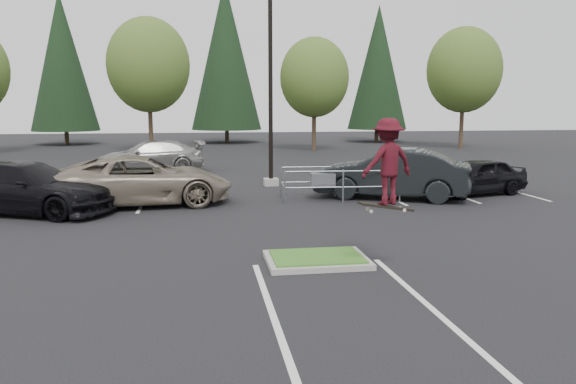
{
  "coord_description": "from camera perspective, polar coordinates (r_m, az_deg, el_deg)",
  "views": [
    {
      "loc": [
        -2.46,
        -11.65,
        3.41
      ],
      "look_at": [
        -0.4,
        1.5,
        1.35
      ],
      "focal_mm": 35.0,
      "sensor_mm": 36.0,
      "label": 1
    }
  ],
  "objects": [
    {
      "name": "skateboarder",
      "position": [
        11.32,
        10.04,
        3.0
      ],
      "size": [
        1.24,
        0.92,
        1.88
      ],
      "rotation": [
        0.0,
        0.0,
        3.42
      ],
      "color": "black",
      "rests_on": "ground"
    },
    {
      "name": "conif_a",
      "position": [
        53.05,
        -21.96,
        12.18
      ],
      "size": [
        5.72,
        5.72,
        13.0
      ],
      "color": "#38281C",
      "rests_on": "ground"
    },
    {
      "name": "stall_lines",
      "position": [
        18.04,
        -5.22,
        -2.11
      ],
      "size": [
        22.62,
        17.6,
        0.01
      ],
      "color": "white",
      "rests_on": "ground"
    },
    {
      "name": "decid_c",
      "position": [
        42.38,
        2.67,
        11.3
      ],
      "size": [
        5.12,
        5.12,
        8.38
      ],
      "color": "#38281C",
      "rests_on": "ground"
    },
    {
      "name": "conif_b",
      "position": [
        52.4,
        -6.35,
        13.62
      ],
      "size": [
        6.38,
        6.38,
        14.5
      ],
      "color": "#38281C",
      "rests_on": "ground"
    },
    {
      "name": "car_r_charc",
      "position": [
        21.0,
        10.54,
        1.84
      ],
      "size": [
        5.84,
        4.08,
        1.83
      ],
      "primitive_type": "imported",
      "rotation": [
        0.0,
        0.0,
        4.28
      ],
      "color": "black",
      "rests_on": "ground"
    },
    {
      "name": "car_l_black",
      "position": [
        19.63,
        -25.2,
        0.38
      ],
      "size": [
        6.08,
        4.32,
        1.64
      ],
      "primitive_type": "imported",
      "rotation": [
        0.0,
        0.0,
        1.17
      ],
      "color": "black",
      "rests_on": "ground"
    },
    {
      "name": "car_l_tan",
      "position": [
        19.91,
        -14.7,
        1.15
      ],
      "size": [
        6.44,
        3.54,
        1.71
      ],
      "primitive_type": "imported",
      "rotation": [
        0.0,
        0.0,
        1.69
      ],
      "color": "gray",
      "rests_on": "ground"
    },
    {
      "name": "decid_b",
      "position": [
        42.41,
        -14.0,
        12.12
      ],
      "size": [
        5.89,
        5.89,
        9.64
      ],
      "color": "#38281C",
      "rests_on": "ground"
    },
    {
      "name": "cart_corral",
      "position": [
        20.36,
        3.93,
        1.26
      ],
      "size": [
        4.23,
        1.71,
        1.18
      ],
      "rotation": [
        0.0,
        0.0,
        -0.05
      ],
      "color": "gray",
      "rests_on": "ground"
    },
    {
      "name": "car_r_black",
      "position": [
        22.7,
        18.63,
        1.52
      ],
      "size": [
        4.46,
        2.79,
        1.42
      ],
      "primitive_type": "imported",
      "rotation": [
        0.0,
        0.0,
        5.0
      ],
      "color": "black",
      "rests_on": "ground"
    },
    {
      "name": "conif_c",
      "position": [
        53.85,
        9.14,
        12.37
      ],
      "size": [
        5.5,
        5.5,
        12.5
      ],
      "color": "#38281C",
      "rests_on": "ground"
    },
    {
      "name": "grass_median",
      "position": [
        12.37,
        2.94,
        -6.83
      ],
      "size": [
        2.2,
        1.6,
        0.16
      ],
      "color": "gray",
      "rests_on": "ground"
    },
    {
      "name": "light_pole",
      "position": [
        23.86,
        -1.79,
        11.57
      ],
      "size": [
        0.7,
        0.6,
        10.12
      ],
      "color": "gray",
      "rests_on": "ground"
    },
    {
      "name": "ground",
      "position": [
        12.39,
        2.94,
        -7.17
      ],
      "size": [
        120.0,
        120.0,
        0.0
      ],
      "primitive_type": "plane",
      "color": "black",
      "rests_on": "ground"
    },
    {
      "name": "decid_d",
      "position": [
        46.77,
        17.41,
        11.49
      ],
      "size": [
        5.76,
        5.76,
        9.43
      ],
      "color": "#38281C",
      "rests_on": "ground"
    },
    {
      "name": "car_far_silver",
      "position": [
        29.87,
        -13.76,
        3.56
      ],
      "size": [
        5.76,
        2.86,
        1.61
      ],
      "primitive_type": "imported",
      "rotation": [
        0.0,
        0.0,
        4.82
      ],
      "color": "gray",
      "rests_on": "ground"
    }
  ]
}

